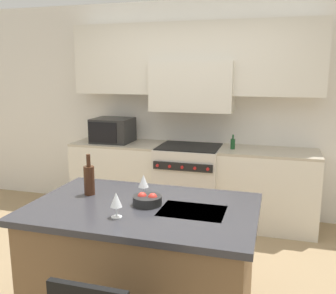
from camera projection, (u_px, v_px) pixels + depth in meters
ground_plane at (145, 288)px, 3.21m from camera, size 10.00×10.00×0.00m
back_cabinetry at (195, 92)px, 4.70m from camera, size 10.00×0.46×2.70m
back_counter at (189, 183)px, 4.68m from camera, size 3.02×0.62×0.93m
range_stove at (189, 183)px, 4.66m from camera, size 0.76×0.70×0.93m
microwave at (113, 130)px, 4.84m from camera, size 0.49×0.43×0.31m
kitchen_island at (143, 264)px, 2.72m from camera, size 1.60×1.03×0.90m
wine_bottle at (89, 179)px, 2.85m from camera, size 0.08×0.08×0.32m
wine_glass_near at (116, 201)px, 2.40m from camera, size 0.08×0.08×0.17m
wine_glass_far at (144, 182)px, 2.81m from camera, size 0.08×0.08×0.17m
fruit_bowl at (147, 200)px, 2.64m from camera, size 0.21×0.21×0.09m
oil_bottle_on_counter at (233, 144)px, 4.40m from camera, size 0.05×0.05×0.17m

